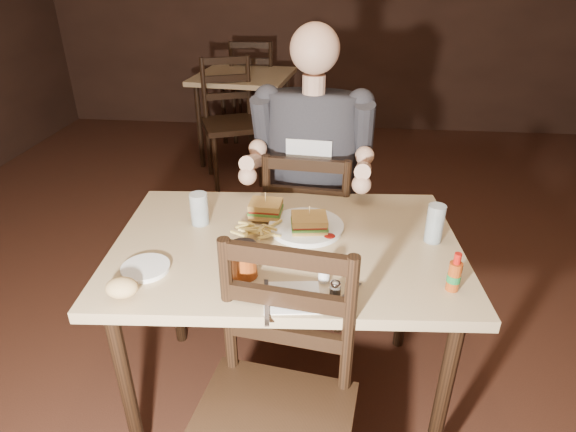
# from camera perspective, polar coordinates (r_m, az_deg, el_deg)

# --- Properties ---
(room_shell) EXTENTS (7.00, 7.00, 7.00)m
(room_shell) POSITION_cam_1_polar(r_m,az_deg,el_deg) (1.75, 6.05, 19.38)
(room_shell) COLOR black
(room_shell) RESTS_ON ground
(main_table) EXTENTS (1.28, 0.90, 0.77)m
(main_table) POSITION_cam_1_polar(r_m,az_deg,el_deg) (1.76, -0.16, -5.32)
(main_table) COLOR tan
(main_table) RESTS_ON ground
(bg_table) EXTENTS (0.88, 0.88, 0.77)m
(bg_table) POSITION_cam_1_polar(r_m,az_deg,el_deg) (4.42, -5.24, 15.29)
(bg_table) COLOR tan
(bg_table) RESTS_ON ground
(chair_far) EXTENTS (0.47, 0.50, 0.93)m
(chair_far) POSITION_cam_1_polar(r_m,az_deg,el_deg) (2.40, 2.68, -1.82)
(chair_far) COLOR black
(chair_far) RESTS_ON ground
(chair_near) EXTENTS (0.52, 0.55, 0.98)m
(chair_near) POSITION_cam_1_polar(r_m,az_deg,el_deg) (1.49, -2.25, -24.19)
(chair_near) COLOR black
(chair_near) RESTS_ON ground
(bg_chair_far) EXTENTS (0.48, 0.52, 0.99)m
(bg_chair_far) POSITION_cam_1_polar(r_m,az_deg,el_deg) (4.99, -3.97, 14.65)
(bg_chair_far) COLOR black
(bg_chair_far) RESTS_ON ground
(bg_chair_near) EXTENTS (0.61, 0.63, 0.98)m
(bg_chair_near) POSITION_cam_1_polar(r_m,az_deg,el_deg) (3.95, -6.58, 10.78)
(bg_chair_near) COLOR black
(bg_chair_near) RESTS_ON ground
(diner) EXTENTS (0.59, 0.48, 0.96)m
(diner) POSITION_cam_1_polar(r_m,az_deg,el_deg) (2.15, 2.78, 9.05)
(diner) COLOR #2A2A2E
(diner) RESTS_ON chair_far
(dinner_plate) EXTENTS (0.29, 0.29, 0.02)m
(dinner_plate) POSITION_cam_1_polar(r_m,az_deg,el_deg) (1.80, 2.16, -1.38)
(dinner_plate) COLOR white
(dinner_plate) RESTS_ON main_table
(sandwich_left) EXTENTS (0.12, 0.10, 0.10)m
(sandwich_left) POSITION_cam_1_polar(r_m,az_deg,el_deg) (1.84, -2.67, 1.44)
(sandwich_left) COLOR #C09345
(sandwich_left) RESTS_ON dinner_plate
(sandwich_right) EXTENTS (0.14, 0.12, 0.11)m
(sandwich_right) POSITION_cam_1_polar(r_m,az_deg,el_deg) (1.74, 2.54, -0.19)
(sandwich_right) COLOR #C09345
(sandwich_right) RESTS_ON dinner_plate
(fries_pile) EXTENTS (0.24, 0.18, 0.04)m
(fries_pile) POSITION_cam_1_polar(r_m,az_deg,el_deg) (1.74, -3.96, -1.46)
(fries_pile) COLOR #F6D35F
(fries_pile) RESTS_ON dinner_plate
(ketchup_dollop) EXTENTS (0.04, 0.04, 0.01)m
(ketchup_dollop) POSITION_cam_1_polar(r_m,az_deg,el_deg) (1.72, 4.95, -2.39)
(ketchup_dollop) COLOR maroon
(ketchup_dollop) RESTS_ON dinner_plate
(glass_left) EXTENTS (0.07, 0.07, 0.12)m
(glass_left) POSITION_cam_1_polar(r_m,az_deg,el_deg) (1.84, -10.48, 0.83)
(glass_left) COLOR silver
(glass_left) RESTS_ON main_table
(glass_right) EXTENTS (0.07, 0.07, 0.14)m
(glass_right) POSITION_cam_1_polar(r_m,az_deg,el_deg) (1.77, 17.01, -0.87)
(glass_right) COLOR silver
(glass_right) RESTS_ON main_table
(hot_sauce) EXTENTS (0.04, 0.04, 0.13)m
(hot_sauce) POSITION_cam_1_polar(r_m,az_deg,el_deg) (1.54, 19.18, -6.26)
(hot_sauce) COLOR #943A11
(hot_sauce) RESTS_ON main_table
(salt_shaker) EXTENTS (0.04, 0.04, 0.07)m
(salt_shaker) POSITION_cam_1_polar(r_m,az_deg,el_deg) (1.51, 4.31, -6.63)
(salt_shaker) COLOR white
(salt_shaker) RESTS_ON main_table
(pepper_shaker) EXTENTS (0.04, 0.04, 0.06)m
(pepper_shaker) POSITION_cam_1_polar(r_m,az_deg,el_deg) (1.44, 5.60, -8.82)
(pepper_shaker) COLOR #38332D
(pepper_shaker) RESTS_ON main_table
(syrup_dispenser) EXTENTS (0.10, 0.10, 0.11)m
(syrup_dispenser) POSITION_cam_1_polar(r_m,az_deg,el_deg) (1.53, -5.29, -5.25)
(syrup_dispenser) COLOR #943A11
(syrup_dispenser) RESTS_ON main_table
(napkin) EXTENTS (0.19, 0.18, 0.00)m
(napkin) POSITION_cam_1_polar(r_m,az_deg,el_deg) (1.46, 0.51, -9.61)
(napkin) COLOR white
(napkin) RESTS_ON main_table
(knife) EXTENTS (0.05, 0.21, 0.01)m
(knife) POSITION_cam_1_polar(r_m,az_deg,el_deg) (1.44, -2.56, -10.09)
(knife) COLOR silver
(knife) RESTS_ON napkin
(fork) EXTENTS (0.10, 0.14, 0.01)m
(fork) POSITION_cam_1_polar(r_m,az_deg,el_deg) (1.47, 6.80, -9.38)
(fork) COLOR silver
(fork) RESTS_ON napkin
(side_plate) EXTENTS (0.16, 0.16, 0.01)m
(side_plate) POSITION_cam_1_polar(r_m,az_deg,el_deg) (1.64, -16.50, -6.04)
(side_plate) COLOR white
(side_plate) RESTS_ON main_table
(bread_roll) EXTENTS (0.10, 0.09, 0.06)m
(bread_roll) POSITION_cam_1_polar(r_m,az_deg,el_deg) (1.51, -19.10, -8.03)
(bread_roll) COLOR tan
(bread_roll) RESTS_ON side_plate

